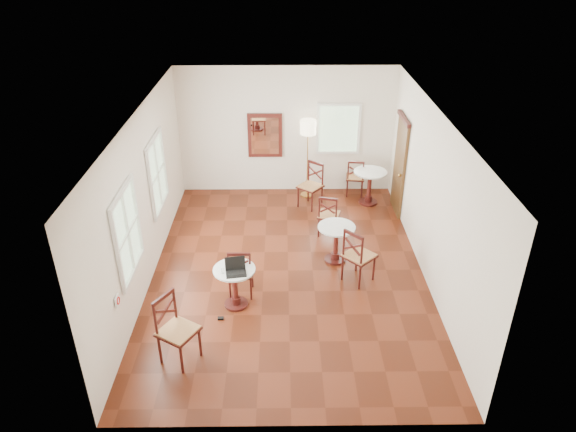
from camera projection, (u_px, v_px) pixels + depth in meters
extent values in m
plane|color=#581F0F|center=(288.00, 270.00, 9.82)|extent=(7.00, 7.00, 0.00)
cube|color=white|center=(286.00, 131.00, 12.17)|extent=(5.00, 0.02, 3.00)
cube|color=white|center=(292.00, 337.00, 6.03)|extent=(5.00, 0.02, 3.00)
cube|color=white|center=(144.00, 200.00, 9.08)|extent=(0.02, 7.00, 3.00)
cube|color=white|center=(432.00, 198.00, 9.13)|extent=(0.02, 7.00, 3.00)
cube|color=white|center=(288.00, 115.00, 8.38)|extent=(5.00, 7.00, 0.02)
cube|color=#523517|center=(400.00, 167.00, 11.45)|extent=(0.06, 0.90, 2.10)
cube|color=#3F130F|center=(404.00, 118.00, 10.92)|extent=(0.08, 1.02, 0.08)
sphere|color=#BF8C3F|center=(399.00, 175.00, 11.19)|extent=(0.07, 0.07, 0.07)
cube|color=#511A15|center=(265.00, 136.00, 12.18)|extent=(0.80, 0.05, 1.05)
cube|color=white|center=(265.00, 136.00, 12.15)|extent=(0.64, 0.02, 0.88)
cube|color=white|center=(117.00, 301.00, 7.50)|extent=(0.02, 0.16, 0.16)
torus|color=red|center=(118.00, 301.00, 7.50)|extent=(0.02, 0.12, 0.12)
cube|color=white|center=(127.00, 233.00, 8.00)|extent=(0.06, 1.22, 1.42)
cube|color=white|center=(157.00, 173.00, 9.93)|extent=(0.06, 1.22, 1.42)
cube|color=white|center=(338.00, 129.00, 12.13)|extent=(1.02, 0.06, 1.22)
cylinder|color=#3F130F|center=(236.00, 304.00, 8.92)|extent=(0.40, 0.40, 0.04)
cylinder|color=#3F130F|center=(236.00, 300.00, 8.88)|extent=(0.16, 0.16, 0.12)
cylinder|color=#511A15|center=(235.00, 286.00, 8.74)|extent=(0.09, 0.09, 0.60)
cylinder|color=#3F130F|center=(234.00, 272.00, 8.60)|extent=(0.14, 0.14, 0.06)
cylinder|color=white|center=(234.00, 270.00, 8.58)|extent=(0.70, 0.70, 0.03)
cylinder|color=#3F130F|center=(335.00, 259.00, 10.12)|extent=(0.40, 0.40, 0.04)
cylinder|color=#3F130F|center=(335.00, 256.00, 10.09)|extent=(0.16, 0.16, 0.12)
cylinder|color=#511A15|center=(336.00, 242.00, 9.94)|extent=(0.09, 0.09, 0.61)
cylinder|color=#3F130F|center=(337.00, 229.00, 9.80)|extent=(0.14, 0.14, 0.06)
cylinder|color=white|center=(337.00, 227.00, 9.78)|extent=(0.71, 0.71, 0.03)
cylinder|color=#3F130F|center=(368.00, 202.00, 12.24)|extent=(0.43, 0.43, 0.04)
cylinder|color=#3F130F|center=(368.00, 199.00, 12.20)|extent=(0.17, 0.17, 0.13)
cylinder|color=#511A15|center=(369.00, 186.00, 12.04)|extent=(0.10, 0.10, 0.65)
cylinder|color=#3F130F|center=(370.00, 174.00, 11.90)|extent=(0.15, 0.15, 0.06)
cylinder|color=white|center=(370.00, 172.00, 11.87)|extent=(0.75, 0.75, 0.03)
cylinder|color=#3F130F|center=(252.00, 277.00, 9.27)|extent=(0.04, 0.04, 0.45)
cylinder|color=#3F130F|center=(251.00, 289.00, 8.95)|extent=(0.04, 0.04, 0.45)
cylinder|color=#3F130F|center=(232.00, 276.00, 9.27)|extent=(0.04, 0.04, 0.45)
cylinder|color=#3F130F|center=(230.00, 289.00, 8.95)|extent=(0.04, 0.04, 0.45)
cube|color=#3F130F|center=(241.00, 272.00, 9.00)|extent=(0.45, 0.45, 0.03)
cube|color=#AD7445|center=(241.00, 271.00, 8.99)|extent=(0.43, 0.43, 0.04)
cylinder|color=#3F130F|center=(250.00, 266.00, 8.72)|extent=(0.04, 0.04, 0.50)
cylinder|color=#3F130F|center=(228.00, 266.00, 8.73)|extent=(0.04, 0.04, 0.50)
cube|color=#3F130F|center=(239.00, 254.00, 8.62)|extent=(0.38, 0.04, 0.05)
cube|color=#511A15|center=(239.00, 265.00, 8.72)|extent=(0.32, 0.03, 0.22)
cube|color=#511A15|center=(239.00, 265.00, 8.72)|extent=(0.32, 0.03, 0.22)
cylinder|color=#3F130F|center=(182.00, 359.00, 7.44)|extent=(0.04, 0.04, 0.51)
cylinder|color=#3F130F|center=(160.00, 349.00, 7.62)|extent=(0.04, 0.04, 0.51)
cylinder|color=#3F130F|center=(200.00, 342.00, 7.75)|extent=(0.04, 0.04, 0.51)
cylinder|color=#3F130F|center=(179.00, 333.00, 7.93)|extent=(0.04, 0.04, 0.51)
cube|color=#3F130F|center=(178.00, 332.00, 7.56)|extent=(0.69, 0.69, 0.03)
cube|color=#AD7445|center=(178.00, 331.00, 7.55)|extent=(0.66, 0.66, 0.05)
cylinder|color=#3F130F|center=(155.00, 320.00, 7.36)|extent=(0.04, 0.04, 0.57)
cylinder|color=#3F130F|center=(175.00, 304.00, 7.67)|extent=(0.04, 0.04, 0.57)
cube|color=#3F130F|center=(163.00, 297.00, 7.39)|extent=(0.26, 0.39, 0.06)
cube|color=#511A15|center=(165.00, 311.00, 7.51)|extent=(0.22, 0.33, 0.25)
cube|color=#511A15|center=(165.00, 311.00, 7.51)|extent=(0.22, 0.33, 0.25)
cylinder|color=#3F130F|center=(338.00, 222.00, 11.01)|extent=(0.03, 0.03, 0.44)
cylinder|color=#3F130F|center=(335.00, 230.00, 10.72)|extent=(0.03, 0.03, 0.44)
cylinder|color=#3F130F|center=(322.00, 220.00, 11.09)|extent=(0.03, 0.03, 0.44)
cylinder|color=#3F130F|center=(319.00, 228.00, 10.79)|extent=(0.03, 0.03, 0.44)
cube|color=#3F130F|center=(329.00, 215.00, 10.80)|extent=(0.52, 0.52, 0.03)
cube|color=#AD7445|center=(329.00, 215.00, 10.79)|extent=(0.50, 0.50, 0.04)
cylinder|color=#3F130F|center=(336.00, 210.00, 10.50)|extent=(0.03, 0.03, 0.48)
cylinder|color=#3F130F|center=(319.00, 208.00, 10.57)|extent=(0.03, 0.03, 0.48)
cube|color=#3F130F|center=(328.00, 199.00, 10.43)|extent=(0.36, 0.13, 0.05)
cube|color=#511A15|center=(328.00, 208.00, 10.53)|extent=(0.31, 0.11, 0.21)
cube|color=#511A15|center=(328.00, 208.00, 10.53)|extent=(0.31, 0.11, 0.21)
cylinder|color=#3F130F|center=(374.00, 268.00, 9.45)|extent=(0.04, 0.04, 0.50)
cylinder|color=#3F130F|center=(360.00, 277.00, 9.20)|extent=(0.04, 0.04, 0.50)
cylinder|color=#3F130F|center=(357.00, 259.00, 9.70)|extent=(0.04, 0.04, 0.50)
cylinder|color=#3F130F|center=(342.00, 268.00, 9.45)|extent=(0.04, 0.04, 0.50)
cube|color=#3F130F|center=(359.00, 256.00, 9.33)|extent=(0.69, 0.69, 0.03)
cube|color=#AD7445|center=(359.00, 255.00, 9.32)|extent=(0.66, 0.66, 0.04)
cylinder|color=#3F130F|center=(362.00, 252.00, 8.95)|extent=(0.04, 0.04, 0.56)
cylinder|color=#3F130F|center=(344.00, 243.00, 9.20)|extent=(0.04, 0.04, 0.56)
cube|color=#3F130F|center=(354.00, 235.00, 8.95)|extent=(0.32, 0.33, 0.06)
cube|color=#511A15|center=(353.00, 247.00, 9.07)|extent=(0.27, 0.28, 0.25)
cube|color=#511A15|center=(353.00, 247.00, 9.07)|extent=(0.27, 0.28, 0.25)
cylinder|color=#3F130F|center=(362.00, 183.00, 12.68)|extent=(0.03, 0.03, 0.43)
cylinder|color=#3F130F|center=(362.00, 189.00, 12.37)|extent=(0.03, 0.03, 0.43)
cylinder|color=#3F130F|center=(347.00, 182.00, 12.71)|extent=(0.03, 0.03, 0.43)
cylinder|color=#3F130F|center=(347.00, 189.00, 12.41)|extent=(0.03, 0.03, 0.43)
cube|color=#3F130F|center=(355.00, 177.00, 12.44)|extent=(0.48, 0.48, 0.03)
cube|color=#AD7445|center=(355.00, 177.00, 12.43)|extent=(0.46, 0.46, 0.04)
cylinder|color=#3F130F|center=(363.00, 172.00, 12.15)|extent=(0.03, 0.03, 0.48)
cylinder|color=#3F130F|center=(348.00, 171.00, 12.19)|extent=(0.03, 0.03, 0.48)
cube|color=#3F130F|center=(356.00, 162.00, 12.07)|extent=(0.37, 0.08, 0.05)
cube|color=#511A15|center=(356.00, 171.00, 12.17)|extent=(0.31, 0.07, 0.21)
cube|color=#511A15|center=(356.00, 171.00, 12.17)|extent=(0.31, 0.07, 0.21)
cylinder|color=#3F130F|center=(298.00, 197.00, 11.96)|extent=(0.04, 0.04, 0.49)
cylinder|color=#3F130F|center=(308.00, 191.00, 12.22)|extent=(0.04, 0.04, 0.49)
cylinder|color=#3F130F|center=(312.00, 202.00, 11.74)|extent=(0.04, 0.04, 0.49)
cylinder|color=#3F130F|center=(322.00, 196.00, 12.01)|extent=(0.04, 0.04, 0.49)
cube|color=#3F130F|center=(310.00, 187.00, 11.86)|extent=(0.67, 0.67, 0.03)
cube|color=#AD7445|center=(310.00, 186.00, 11.86)|extent=(0.64, 0.64, 0.04)
cylinder|color=#3F130F|center=(309.00, 171.00, 11.98)|extent=(0.04, 0.04, 0.54)
cylinder|color=#3F130F|center=(323.00, 176.00, 11.77)|extent=(0.04, 0.04, 0.54)
cube|color=#3F130F|center=(316.00, 163.00, 11.75)|extent=(0.34, 0.29, 0.05)
cube|color=#511A15|center=(316.00, 173.00, 11.87)|extent=(0.29, 0.24, 0.24)
cube|color=#511A15|center=(316.00, 173.00, 11.87)|extent=(0.29, 0.24, 0.24)
cylinder|color=#BF8C3F|center=(307.00, 195.00, 12.58)|extent=(0.30, 0.30, 0.03)
cylinder|color=#BF8C3F|center=(307.00, 162.00, 12.18)|extent=(0.03, 0.03, 1.71)
cylinder|color=beige|center=(308.00, 127.00, 11.77)|extent=(0.36, 0.36, 0.32)
cube|color=black|center=(236.00, 273.00, 8.45)|extent=(0.36, 0.29, 0.02)
cube|color=black|center=(236.00, 273.00, 8.44)|extent=(0.29, 0.18, 0.00)
cube|color=black|center=(235.00, 263.00, 8.50)|extent=(0.34, 0.12, 0.22)
cube|color=silver|center=(235.00, 263.00, 8.50)|extent=(0.29, 0.10, 0.18)
ellipsoid|color=black|center=(235.00, 267.00, 8.58)|extent=(0.11, 0.07, 0.04)
cylinder|color=black|center=(231.00, 264.00, 8.60)|extent=(0.08, 0.08, 0.10)
torus|color=black|center=(234.00, 264.00, 8.60)|extent=(0.07, 0.01, 0.07)
cylinder|color=white|center=(223.00, 271.00, 8.44)|extent=(0.05, 0.05, 0.09)
cube|color=black|center=(221.00, 318.00, 8.59)|extent=(0.10, 0.06, 0.04)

